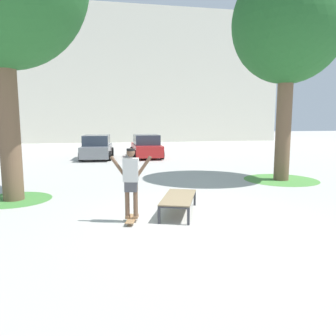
# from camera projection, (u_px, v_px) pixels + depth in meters

# --- Properties ---
(ground_plane) EXTENTS (120.00, 120.00, 0.00)m
(ground_plane) POSITION_uv_depth(u_px,v_px,m) (192.00, 217.00, 8.39)
(ground_plane) COLOR #B7B5AD
(building_facade) EXTENTS (33.02, 4.00, 14.59)m
(building_facade) POSITION_uv_depth(u_px,v_px,m) (134.00, 77.00, 37.60)
(building_facade) COLOR silver
(building_facade) RESTS_ON ground
(skate_box) EXTENTS (1.36, 2.05, 0.46)m
(skate_box) POSITION_uv_depth(u_px,v_px,m) (179.00, 198.00, 8.65)
(skate_box) COLOR #38383D
(skate_box) RESTS_ON ground
(skateboard) EXTENTS (0.38, 0.82, 0.09)m
(skateboard) POSITION_uv_depth(u_px,v_px,m) (132.00, 219.00, 7.97)
(skateboard) COLOR #9E754C
(skateboard) RESTS_ON ground
(skater) EXTENTS (0.99, 0.35, 1.69)m
(skater) POSITION_uv_depth(u_px,v_px,m) (131.00, 178.00, 7.83)
(skater) COLOR brown
(skater) RESTS_ON skateboard
(grass_patch_near_left) EXTENTS (2.25, 2.25, 0.01)m
(grass_patch_near_left) POSITION_uv_depth(u_px,v_px,m) (14.00, 200.00, 10.23)
(grass_patch_near_left) COLOR #47893D
(grass_patch_near_left) RESTS_ON ground
(tree_near_right) EXTENTS (4.35, 4.35, 8.43)m
(tree_near_right) POSITION_uv_depth(u_px,v_px,m) (288.00, 25.00, 12.76)
(tree_near_right) COLOR brown
(tree_near_right) RESTS_ON ground
(grass_patch_near_right) EXTENTS (2.99, 2.99, 0.01)m
(grass_patch_near_right) POSITION_uv_depth(u_px,v_px,m) (281.00, 180.00, 13.63)
(grass_patch_near_right) COLOR #519342
(grass_patch_near_right) RESTS_ON ground
(car_grey) EXTENTS (2.17, 4.32, 1.50)m
(car_grey) POSITION_uv_depth(u_px,v_px,m) (97.00, 148.00, 21.08)
(car_grey) COLOR slate
(car_grey) RESTS_ON ground
(car_red) EXTENTS (1.94, 4.21, 1.50)m
(car_red) POSITION_uv_depth(u_px,v_px,m) (146.00, 147.00, 21.81)
(car_red) COLOR red
(car_red) RESTS_ON ground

